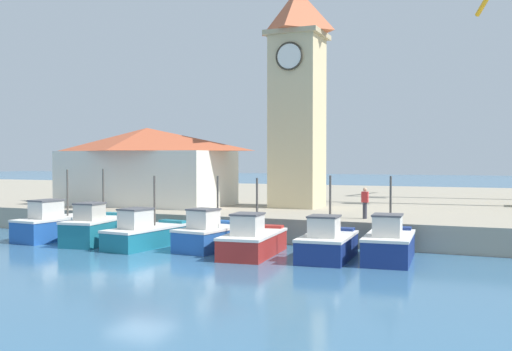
# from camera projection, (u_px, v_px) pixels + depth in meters

# --- Properties ---
(ground_plane) EXTENTS (300.00, 300.00, 0.00)m
(ground_plane) POSITION_uv_depth(u_px,v_px,m) (141.00, 269.00, 24.00)
(ground_plane) COLOR #386689
(quay_wharf) EXTENTS (120.00, 40.00, 1.33)m
(quay_wharf) POSITION_uv_depth(u_px,v_px,m) (332.00, 204.00, 50.42)
(quay_wharf) COLOR #9E937F
(quay_wharf) RESTS_ON ground
(fishing_boat_far_left) EXTENTS (2.41, 5.35, 3.84)m
(fishing_boat_far_left) POSITION_uv_depth(u_px,v_px,m) (58.00, 225.00, 33.01)
(fishing_boat_far_left) COLOR #2356A8
(fishing_boat_far_left) RESTS_ON ground
(fishing_boat_left_outer) EXTENTS (2.37, 4.75, 3.90)m
(fishing_boat_left_outer) POSITION_uv_depth(u_px,v_px,m) (97.00, 228.00, 31.36)
(fishing_boat_left_outer) COLOR #196B7F
(fishing_boat_left_outer) RESTS_ON ground
(fishing_boat_left_inner) EXTENTS (2.42, 5.13, 3.57)m
(fishing_boat_left_inner) POSITION_uv_depth(u_px,v_px,m) (146.00, 234.00, 30.06)
(fishing_boat_left_inner) COLOR #196B7F
(fishing_boat_left_inner) RESTS_ON ground
(fishing_boat_mid_left) EXTENTS (2.54, 4.32, 3.59)m
(fishing_boat_mid_left) POSITION_uv_depth(u_px,v_px,m) (211.00, 235.00, 29.22)
(fishing_boat_mid_left) COLOR #2356A8
(fishing_boat_mid_left) RESTS_ON ground
(fishing_boat_center) EXTENTS (2.44, 4.98, 3.54)m
(fishing_boat_center) POSITION_uv_depth(u_px,v_px,m) (253.00, 241.00, 27.44)
(fishing_boat_center) COLOR #AD2823
(fishing_boat_center) RESTS_ON ground
(fishing_boat_mid_right) EXTENTS (2.31, 4.40, 3.69)m
(fishing_boat_mid_right) POSITION_uv_depth(u_px,v_px,m) (327.00, 244.00, 26.38)
(fishing_boat_mid_right) COLOR navy
(fishing_boat_mid_right) RESTS_ON ground
(fishing_boat_right_inner) EXTENTS (2.28, 4.52, 3.68)m
(fishing_boat_right_inner) POSITION_uv_depth(u_px,v_px,m) (389.00, 244.00, 25.90)
(fishing_boat_right_inner) COLOR navy
(fishing_boat_right_inner) RESTS_ON ground
(clock_tower) EXTENTS (3.49, 3.49, 15.56)m
(clock_tower) POSITION_uv_depth(u_px,v_px,m) (297.00, 92.00, 38.28)
(clock_tower) COLOR beige
(clock_tower) RESTS_ON quay_wharf
(warehouse_left) EXTENTS (11.26, 6.49, 5.20)m
(warehouse_left) POSITION_uv_depth(u_px,v_px,m) (147.00, 165.00, 40.53)
(warehouse_left) COLOR silver
(warehouse_left) RESTS_ON quay_wharf
(dock_worker_near_tower) EXTENTS (0.34, 0.22, 1.62)m
(dock_worker_near_tower) POSITION_uv_depth(u_px,v_px,m) (365.00, 202.00, 31.01)
(dock_worker_near_tower) COLOR #33333D
(dock_worker_near_tower) RESTS_ON quay_wharf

